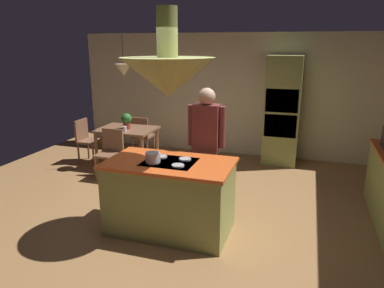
{
  "coord_description": "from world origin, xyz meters",
  "views": [
    {
      "loc": [
        1.56,
        -4.13,
        2.32
      ],
      "look_at": [
        0.1,
        0.4,
        1.0
      ],
      "focal_mm": 33.82,
      "sensor_mm": 36.0,
      "label": 1
    }
  ],
  "objects": [
    {
      "name": "potted_plant_on_table",
      "position": [
        -1.68,
        1.87,
        0.93
      ],
      "size": [
        0.2,
        0.2,
        0.3
      ],
      "color": "#99382D",
      "rests_on": "dining_table"
    },
    {
      "name": "range_hood",
      "position": [
        0.0,
        -0.2,
        1.98
      ],
      "size": [
        1.1,
        1.1,
        1.0
      ],
      "color": "#8C934C"
    },
    {
      "name": "wall_back",
      "position": [
        0.0,
        3.45,
        1.27
      ],
      "size": [
        6.8,
        0.1,
        2.55
      ],
      "primitive_type": "cube",
      "color": "beige",
      "rests_on": "ground"
    },
    {
      "name": "chair_facing_island",
      "position": [
        -1.7,
        1.27,
        0.5
      ],
      "size": [
        0.4,
        0.4,
        0.87
      ],
      "color": "brown",
      "rests_on": "ground"
    },
    {
      "name": "kitchen_island",
      "position": [
        0.0,
        -0.2,
        0.47
      ],
      "size": [
        1.57,
        0.91,
        0.94
      ],
      "color": "#8C934C",
      "rests_on": "ground"
    },
    {
      "name": "person_at_island",
      "position": [
        0.27,
        0.52,
        1.02
      ],
      "size": [
        0.53,
        0.23,
        1.76
      ],
      "color": "tan",
      "rests_on": "ground"
    },
    {
      "name": "chair_at_corner",
      "position": [
        -2.62,
        1.9,
        0.5
      ],
      "size": [
        0.4,
        0.4,
        0.87
      ],
      "rotation": [
        0.0,
        0.0,
        1.57
      ],
      "color": "brown",
      "rests_on": "ground"
    },
    {
      "name": "oven_tower",
      "position": [
        1.1,
        3.04,
        1.06
      ],
      "size": [
        0.66,
        0.62,
        2.12
      ],
      "color": "#8C934C",
      "rests_on": "ground"
    },
    {
      "name": "cooking_pot_on_cooktop",
      "position": [
        -0.16,
        -0.33,
        1.0
      ],
      "size": [
        0.18,
        0.18,
        0.12
      ],
      "primitive_type": "cylinder",
      "color": "#B2B2B7",
      "rests_on": "kitchen_island"
    },
    {
      "name": "ground",
      "position": [
        0.0,
        0.0,
        0.0
      ],
      "size": [
        8.16,
        8.16,
        0.0
      ],
      "primitive_type": "plane",
      "color": "#9E7042"
    },
    {
      "name": "cup_on_table",
      "position": [
        -1.63,
        1.7,
        0.81
      ],
      "size": [
        0.07,
        0.07,
        0.09
      ],
      "primitive_type": "cylinder",
      "color": "white",
      "rests_on": "dining_table"
    },
    {
      "name": "dining_table",
      "position": [
        -1.7,
        1.9,
        0.65
      ],
      "size": [
        1.07,
        0.81,
        0.76
      ],
      "color": "brown",
      "rests_on": "ground"
    },
    {
      "name": "chair_by_back_wall",
      "position": [
        -1.7,
        2.53,
        0.5
      ],
      "size": [
        0.4,
        0.4,
        0.87
      ],
      "rotation": [
        0.0,
        0.0,
        3.14
      ],
      "color": "brown",
      "rests_on": "ground"
    },
    {
      "name": "pendant_light_over_table",
      "position": [
        -1.7,
        1.9,
        1.86
      ],
      "size": [
        0.32,
        0.32,
        0.82
      ],
      "color": "beige"
    }
  ]
}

